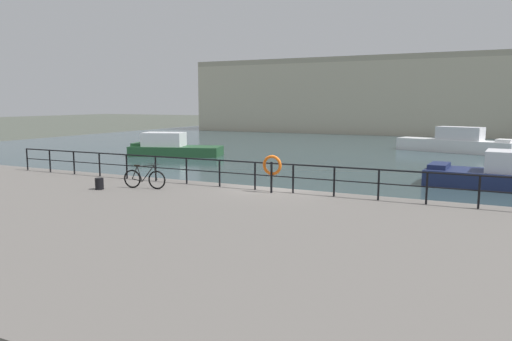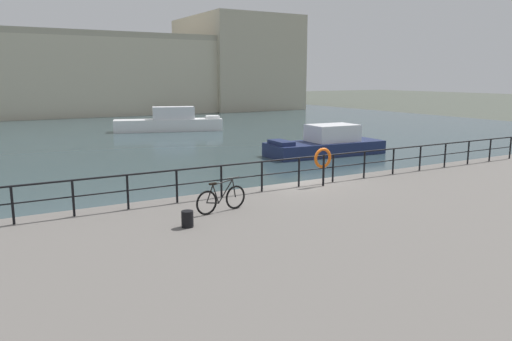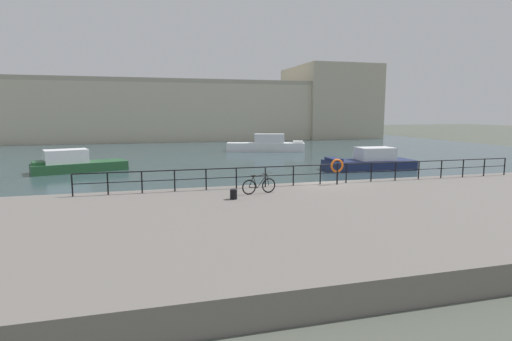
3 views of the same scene
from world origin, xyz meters
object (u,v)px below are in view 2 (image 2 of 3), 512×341
object	(u,v)px
life_ring_stand	(323,159)
moored_blue_motorboat	(170,122)
harbor_building	(111,73)
moored_white_yacht	(326,144)
mooring_bollard	(187,219)
parked_bicycle	(221,199)

from	to	relation	value
life_ring_stand	moored_blue_motorboat	bearing A→B (deg)	80.83
harbor_building	moored_white_yacht	distance (m)	44.26
harbor_building	life_ring_stand	distance (m)	54.47
life_ring_stand	mooring_bollard	bearing A→B (deg)	-159.91
harbor_building	parked_bicycle	world-z (taller)	harbor_building
harbor_building	parked_bicycle	bearing A→B (deg)	-101.06
harbor_building	moored_white_yacht	bearing A→B (deg)	-87.42
parked_bicycle	mooring_bollard	distance (m)	1.71
moored_blue_motorboat	mooring_bollard	distance (m)	31.91
mooring_bollard	life_ring_stand	size ratio (longest dim) A/B	0.31
life_ring_stand	moored_white_yacht	bearing A→B (deg)	51.37
harbor_building	mooring_bollard	distance (m)	57.78
moored_blue_motorboat	parked_bicycle	xyz separation A→B (m)	(-9.26, -29.16, 0.45)
moored_white_yacht	life_ring_stand	bearing A→B (deg)	54.89
parked_bicycle	mooring_bollard	size ratio (longest dim) A/B	3.98
parked_bicycle	harbor_building	bearing A→B (deg)	68.53
moored_blue_motorboat	life_ring_stand	bearing A→B (deg)	-82.33
moored_blue_motorboat	life_ring_stand	xyz separation A→B (m)	(-4.49, -27.79, 1.03)
moored_blue_motorboat	harbor_building	bearing A→B (deg)	103.43
harbor_building	moored_white_yacht	xyz separation A→B (m)	(1.98, -43.98, -4.52)
moored_white_yacht	parked_bicycle	xyz separation A→B (m)	(-12.81, -11.42, 0.56)
harbor_building	moored_blue_motorboat	bearing A→B (deg)	-93.41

